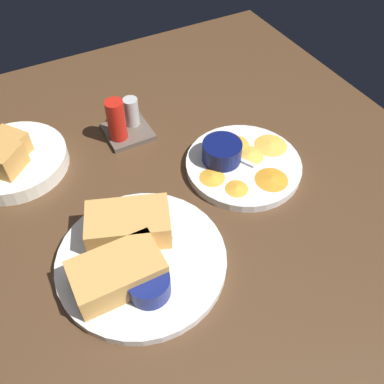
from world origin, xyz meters
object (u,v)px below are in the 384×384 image
Objects in this scene: plate_chips_companion at (243,165)px; bread_basket_rear at (14,160)px; plate_sandwich_main at (142,260)px; ramekin_dark_sauce at (149,285)px; sandwich_half_near at (128,224)px; ramekin_light_gravy at (222,151)px; spoon_by_dark_ramekin at (150,259)px; condiment_caddy at (125,122)px; spoon_by_gravy_ramekin at (222,151)px; sandwich_half_far at (118,273)px.

plate_chips_companion is 43.13cm from bread_basket_rear.
ramekin_dark_sauce is at bearing -101.54° from plate_sandwich_main.
ramekin_light_gravy is at bearing 19.96° from sandwich_half_near.
spoon_by_dark_ramekin is 25.37cm from ramekin_light_gravy.
plate_chips_companion is 1.10× the size of bread_basket_rear.
ramekin_light_gravy reaches higher than plate_sandwich_main.
bread_basket_rear reaches higher than sandwich_half_near.
plate_chips_companion is (26.51, 16.07, -2.65)cm from ramekin_dark_sauce.
spoon_by_dark_ramekin is 34.60cm from bread_basket_rear.
plate_chips_companion is at bearing -39.81° from ramekin_light_gravy.
ramekin_light_gravy is 20.93cm from condiment_caddy.
spoon_by_gravy_ramekin is 20.55cm from condiment_caddy.
bread_basket_rear is 22.10cm from condiment_caddy.
plate_sandwich_main is at bearing -157.99° from plate_chips_companion.
spoon_by_gravy_ramekin is 39.29cm from bread_basket_rear.
ramekin_light_gravy is at bearing 38.96° from ramekin_dark_sauce.
condiment_caddy is at bearing 72.42° from plate_sandwich_main.
plate_sandwich_main is 5.96cm from sandwich_half_near.
spoon_by_dark_ramekin is at bearing -105.23° from condiment_caddy.
plate_chips_companion is (29.78, 12.55, -3.20)cm from sandwich_half_far.
sandwich_half_far is at bearing -148.78° from spoon_by_gravy_ramekin.
sandwich_half_near reaches higher than ramekin_dark_sauce.
bread_basket_rear reaches higher than ramekin_dark_sauce.
ramekin_dark_sauce is at bearing -47.07° from sandwich_half_far.
condiment_caddy reaches higher than sandwich_half_near.
ramekin_light_gravy is 0.78× the size of condiment_caddy.
plate_sandwich_main is 1.91cm from spoon_by_dark_ramekin.
spoon_by_gravy_ramekin is (24.31, 20.23, -1.49)cm from ramekin_dark_sauce.
sandwich_half_near is 24.82cm from spoon_by_gravy_ramekin.
ramekin_dark_sauce is 0.32× the size of bread_basket_rear.
sandwich_half_near is 1.58× the size of spoon_by_gravy_ramekin.
ramekin_dark_sauce is at bearing -115.08° from spoon_by_dark_ramekin.
sandwich_half_far is at bearing 132.93° from ramekin_dark_sauce.
sandwich_half_far is 30.60cm from ramekin_light_gravy.
condiment_caddy is (8.37, 30.75, 1.44)cm from spoon_by_dark_ramekin.
bread_basket_rear is at bearing 113.26° from spoon_by_dark_ramekin.
sandwich_half_near is at bearing 87.46° from plate_sandwich_main.
plate_chips_companion is at bearing 22.86° from sandwich_half_far.
spoon_by_dark_ramekin and spoon_by_gravy_ramekin have the same top height.
plate_chips_companion is at bearing -62.16° from spoon_by_gravy_ramekin.
sandwich_half_far is 34.82cm from condiment_caddy.
ramekin_dark_sauce is 0.67× the size of spoon_by_gravy_ramekin.
sandwich_half_near is 1.57× the size of condiment_caddy.
spoon_by_gravy_ramekin is 0.99× the size of condiment_caddy.
spoon_by_gravy_ramekin is at bearing 39.78° from ramekin_dark_sauce.
spoon_by_gravy_ramekin reaches higher than plate_sandwich_main.
ramekin_dark_sauce is 38.27cm from bread_basket_rear.
sandwich_half_far is 0.67× the size of bread_basket_rear.
ramekin_dark_sauce is at bearing -106.61° from condiment_caddy.
spoon_by_dark_ramekin reaches higher than plate_chips_companion.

